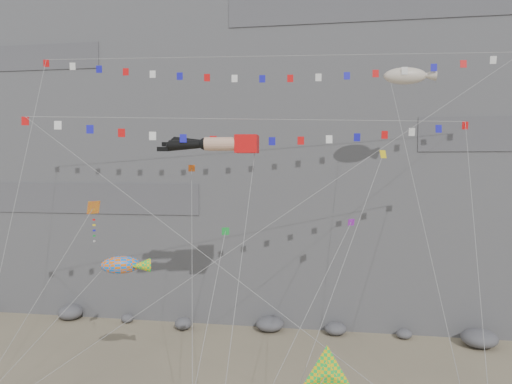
% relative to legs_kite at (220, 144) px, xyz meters
% --- Properties ---
extents(cliff, '(80.00, 28.00, 50.00)m').
position_rel_legs_kite_xyz_m(cliff, '(1.75, 26.90, 8.25)').
color(cliff, slate).
rests_on(cliff, ground).
extents(talus_boulders, '(60.00, 3.00, 1.20)m').
position_rel_legs_kite_xyz_m(talus_boulders, '(1.75, 11.90, -16.15)').
color(talus_boulders, '#5B5B60').
rests_on(talus_boulders, ground).
extents(legs_kite, '(6.89, 14.26, 21.25)m').
position_rel_legs_kite_xyz_m(legs_kite, '(0.00, 0.00, 0.00)').
color(legs_kite, red).
rests_on(legs_kite, ground).
extents(flag_banner_upper, '(35.46, 14.67, 31.31)m').
position_rel_legs_kite_xyz_m(flag_banner_upper, '(3.24, 4.48, 6.70)').
color(flag_banner_upper, red).
rests_on(flag_banner_upper, ground).
extents(flag_banner_lower, '(28.54, 12.60, 24.04)m').
position_rel_legs_kite_xyz_m(flag_banner_lower, '(2.56, 0.36, 1.66)').
color(flag_banner_lower, red).
rests_on(flag_banner_lower, ground).
extents(harlequin_kite, '(6.49, 7.10, 14.98)m').
position_rel_legs_kite_xyz_m(harlequin_kite, '(-7.86, -2.71, -4.22)').
color(harlequin_kite, red).
rests_on(harlequin_kite, ground).
extents(fish_windsock, '(9.83, 6.82, 13.01)m').
position_rel_legs_kite_xyz_m(fish_windsock, '(-5.92, -2.91, -7.87)').
color(fish_windsock, orange).
rests_on(fish_windsock, ground).
extents(delta_kite, '(5.52, 4.28, 7.93)m').
position_rel_legs_kite_xyz_m(delta_kite, '(7.57, -9.51, -11.30)').
color(delta_kite, yellow).
rests_on(delta_kite, ground).
extents(blimp_windsock, '(4.67, 13.25, 25.33)m').
position_rel_legs_kite_xyz_m(blimp_windsock, '(12.77, 6.04, 5.19)').
color(blimp_windsock, beige).
rests_on(blimp_windsock, ground).
extents(small_kite_a, '(4.60, 13.72, 20.35)m').
position_rel_legs_kite_xyz_m(small_kite_a, '(-2.72, 2.40, -1.98)').
color(small_kite_a, '#FE6215').
rests_on(small_kite_a, ground).
extents(small_kite_b, '(6.58, 10.54, 16.44)m').
position_rel_legs_kite_xyz_m(small_kite_b, '(8.65, -0.37, -5.41)').
color(small_kite_b, purple).
rests_on(small_kite_b, ground).
extents(small_kite_c, '(1.07, 9.06, 14.07)m').
position_rel_legs_kite_xyz_m(small_kite_c, '(1.09, -3.21, -5.72)').
color(small_kite_c, '#169330').
rests_on(small_kite_c, ground).
extents(small_kite_d, '(7.00, 12.74, 21.01)m').
position_rel_legs_kite_xyz_m(small_kite_d, '(10.78, 1.29, -0.95)').
color(small_kite_d, yellow).
rests_on(small_kite_d, ground).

